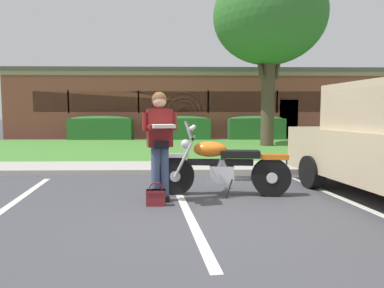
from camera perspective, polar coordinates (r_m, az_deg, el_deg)
The scene contains 15 objects.
ground_plane at distance 5.00m, azimuth 2.03°, elevation -10.88°, with size 140.00×140.00×0.00m, color #424247.
curb_strip at distance 7.78m, azimuth 0.78°, elevation -4.62°, with size 60.00×0.20×0.12m, color #ADA89E.
concrete_walk at distance 8.62m, azimuth 0.57°, elevation -3.79°, with size 60.00×1.50×0.08m, color #ADA89E.
grass_lawn at distance 13.29m, azimuth -0.12°, elevation -0.68°, with size 60.00×7.91×0.06m, color #478433.
stall_stripe_0 at distance 5.80m, azimuth -28.31°, elevation -9.21°, with size 0.12×4.40×0.01m, color silver.
stall_stripe_1 at distance 5.18m, azimuth -1.24°, elevation -10.25°, with size 0.12×4.40×0.01m, color silver.
stall_stripe_2 at distance 5.80m, azimuth 25.78°, elevation -9.08°, with size 0.12×4.40×0.01m, color silver.
motorcycle at distance 5.79m, azimuth 5.94°, elevation -3.72°, with size 2.24×0.82×1.26m.
rider_person at distance 5.32m, azimuth -5.34°, elevation 1.11°, with size 0.53×0.64×1.70m.
handbag at distance 5.21m, azimuth -6.03°, elevation -8.59°, with size 0.28×0.13×0.36m.
shade_tree at distance 14.84m, azimuth 12.70°, elevation 19.80°, with size 4.47×4.47×7.11m.
hedge_left at distance 17.98m, azimuth -14.84°, elevation 2.65°, with size 3.16×0.90×1.24m.
hedge_center_left at distance 17.49m, azimuth -2.16°, elevation 2.75°, with size 3.18×0.90×1.24m.
hedge_center_right at distance 17.87m, azimuth 10.59°, elevation 2.72°, with size 2.84×0.90×1.24m.
brick_building at distance 23.55m, azimuth 1.80°, elevation 6.41°, with size 21.89×10.47×3.80m.
Camera 1 is at (-0.29, -4.80, 1.38)m, focal length 32.17 mm.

